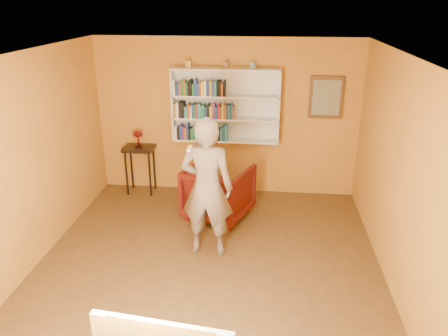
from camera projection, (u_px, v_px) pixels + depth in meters
The scene contains 14 objects.
room_shell at pixel (206, 197), 5.31m from camera, with size 5.30×5.80×2.88m.
bookshelf at pixel (226, 105), 7.33m from camera, with size 1.80×0.29×1.23m.
books_row_lower at pixel (202, 133), 7.44m from camera, with size 0.90×0.19×0.27m.
books_row_middle at pixel (203, 111), 7.30m from camera, with size 1.01×0.19×0.27m.
books_row_upper at pixel (200, 88), 7.16m from camera, with size 0.87×0.19×0.27m.
ornament_left at pixel (189, 64), 7.08m from camera, with size 0.09×0.09×0.12m, color #B99034.
ornament_centre at pixel (226, 65), 7.03m from camera, with size 0.08×0.08×0.11m, color brown.
ornament_right at pixel (252, 65), 6.99m from camera, with size 0.07×0.07×0.10m, color slate.
framed_painting at pixel (326, 97), 7.16m from camera, with size 0.55×0.05×0.70m.
console_table at pixel (139, 155), 7.65m from camera, with size 0.52×0.40×0.86m.
ruby_lustre at pixel (138, 136), 7.52m from camera, with size 0.18×0.17×0.28m.
armchair at pixel (219, 192), 6.88m from camera, with size 0.91×0.94×0.85m, color #3F0604.
person at pixel (207, 188), 5.71m from camera, with size 0.70×0.46×1.92m, color #726153.
game_remote at pixel (190, 148), 5.26m from camera, with size 0.04×0.15×0.04m, color white.
Camera 1 is at (0.71, -4.76, 3.30)m, focal length 35.00 mm.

